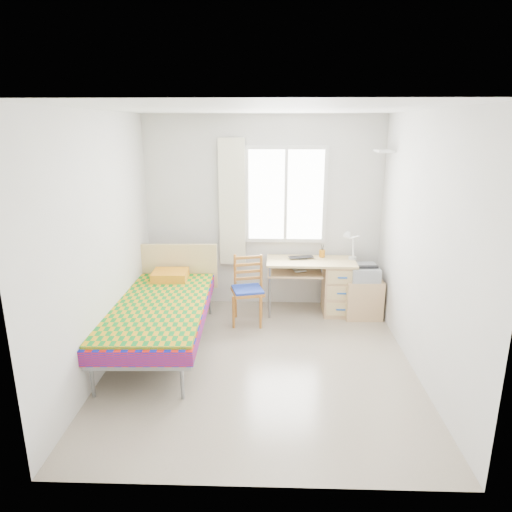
{
  "coord_description": "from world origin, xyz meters",
  "views": [
    {
      "loc": [
        0.09,
        -4.39,
        2.46
      ],
      "look_at": [
        -0.06,
        0.55,
        1.03
      ],
      "focal_mm": 32.0,
      "sensor_mm": 36.0,
      "label": 1
    }
  ],
  "objects": [
    {
      "name": "floor",
      "position": [
        0.0,
        0.0,
        0.0
      ],
      "size": [
        3.5,
        3.5,
        0.0
      ],
      "primitive_type": "plane",
      "color": "#BCAD93",
      "rests_on": "ground"
    },
    {
      "name": "ceiling",
      "position": [
        0.0,
        0.0,
        2.6
      ],
      "size": [
        3.5,
        3.5,
        0.0
      ],
      "primitive_type": "plane",
      "rotation": [
        3.14,
        0.0,
        0.0
      ],
      "color": "white",
      "rests_on": "wall_back"
    },
    {
      "name": "wall_back",
      "position": [
        0.0,
        1.75,
        1.3
      ],
      "size": [
        3.2,
        0.0,
        3.2
      ],
      "primitive_type": "plane",
      "rotation": [
        1.57,
        0.0,
        0.0
      ],
      "color": "silver",
      "rests_on": "ground"
    },
    {
      "name": "wall_left",
      "position": [
        -1.6,
        0.0,
        1.3
      ],
      "size": [
        0.0,
        3.5,
        3.5
      ],
      "primitive_type": "plane",
      "rotation": [
        1.57,
        0.0,
        1.57
      ],
      "color": "silver",
      "rests_on": "ground"
    },
    {
      "name": "wall_right",
      "position": [
        1.6,
        0.0,
        1.3
      ],
      "size": [
        0.0,
        3.5,
        3.5
      ],
      "primitive_type": "plane",
      "rotation": [
        1.57,
        0.0,
        -1.57
      ],
      "color": "silver",
      "rests_on": "ground"
    },
    {
      "name": "window",
      "position": [
        0.3,
        1.73,
        1.55
      ],
      "size": [
        1.1,
        0.04,
        1.3
      ],
      "color": "white",
      "rests_on": "wall_back"
    },
    {
      "name": "curtain",
      "position": [
        -0.42,
        1.68,
        1.45
      ],
      "size": [
        0.35,
        0.05,
        1.7
      ],
      "primitive_type": "cube",
      "color": "#F4EEC9",
      "rests_on": "wall_back"
    },
    {
      "name": "floating_shelf",
      "position": [
        1.49,
        1.4,
        2.15
      ],
      "size": [
        0.2,
        0.32,
        0.03
      ],
      "primitive_type": "cube",
      "color": "white",
      "rests_on": "wall_right"
    },
    {
      "name": "bed",
      "position": [
        -1.13,
        0.37,
        0.46
      ],
      "size": [
        1.09,
        2.23,
        0.95
      ],
      "rotation": [
        0.0,
        0.0,
        0.03
      ],
      "color": "gray",
      "rests_on": "floor"
    },
    {
      "name": "desk",
      "position": [
        0.95,
        1.41,
        0.4
      ],
      "size": [
        1.18,
        0.56,
        0.73
      ],
      "rotation": [
        0.0,
        0.0,
        -0.02
      ],
      "color": "#E3BF77",
      "rests_on": "floor"
    },
    {
      "name": "chair",
      "position": [
        -0.18,
        1.08,
        0.49
      ],
      "size": [
        0.46,
        0.46,
        0.87
      ],
      "rotation": [
        0.0,
        0.0,
        0.25
      ],
      "color": "#9D5E1E",
      "rests_on": "floor"
    },
    {
      "name": "cabinet",
      "position": [
        1.32,
        1.3,
        0.26
      ],
      "size": [
        0.5,
        0.44,
        0.52
      ],
      "rotation": [
        0.0,
        0.0,
        0.03
      ],
      "color": "tan",
      "rests_on": "floor"
    },
    {
      "name": "printer",
      "position": [
        1.32,
        1.31,
        0.61
      ],
      "size": [
        0.38,
        0.43,
        0.18
      ],
      "rotation": [
        0.0,
        0.0,
        0.04
      ],
      "color": "#929699",
      "rests_on": "cabinet"
    },
    {
      "name": "laptop",
      "position": [
        0.52,
        1.45,
        0.74
      ],
      "size": [
        0.37,
        0.27,
        0.03
      ],
      "primitive_type": "imported",
      "rotation": [
        0.0,
        0.0,
        0.18
      ],
      "color": "black",
      "rests_on": "desk"
    },
    {
      "name": "pen_cup",
      "position": [
        0.8,
        1.58,
        0.78
      ],
      "size": [
        0.08,
        0.08,
        0.1
      ],
      "primitive_type": "cylinder",
      "rotation": [
        0.0,
        0.0,
        -0.03
      ],
      "color": "orange",
      "rests_on": "desk"
    },
    {
      "name": "task_lamp",
      "position": [
        1.13,
        1.37,
        0.99
      ],
      "size": [
        0.23,
        0.32,
        0.42
      ],
      "rotation": [
        0.0,
        0.0,
        -0.15
      ],
      "color": "white",
      "rests_on": "desk"
    },
    {
      "name": "book",
      "position": [
        0.4,
        1.45,
        0.59
      ],
      "size": [
        0.21,
        0.26,
        0.02
      ],
      "primitive_type": "imported",
      "rotation": [
        0.0,
        0.0,
        0.23
      ],
      "color": "gray",
      "rests_on": "desk"
    }
  ]
}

